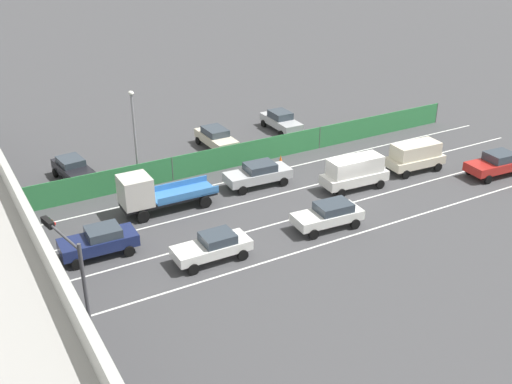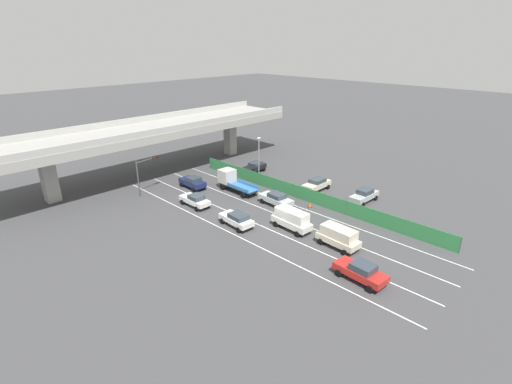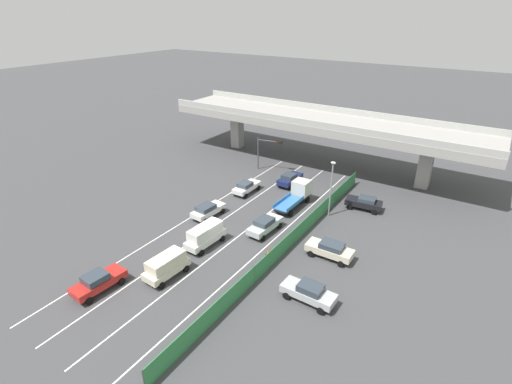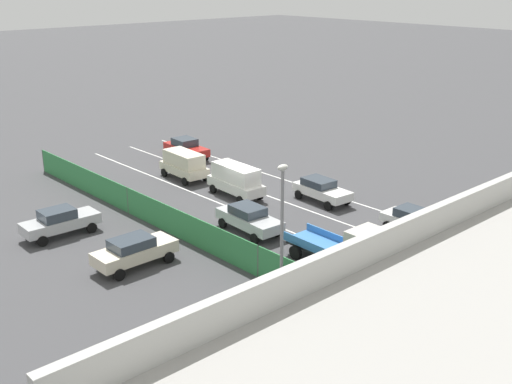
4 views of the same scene
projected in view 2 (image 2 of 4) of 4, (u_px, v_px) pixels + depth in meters
ground_plane at (285, 226)px, 42.67m from camera, size 300.00×300.00×0.00m
lane_line_left_edge at (231, 233)px, 41.16m from camera, size 0.14×42.17×0.01m
lane_line_mid_left at (254, 223)px, 43.50m from camera, size 0.14×42.17×0.01m
lane_line_mid_right at (274, 213)px, 45.84m from camera, size 0.14×42.17×0.01m
lane_line_right_edge at (293, 205)px, 48.18m from camera, size 0.14×42.17×0.01m
elevated_overpass at (153, 132)px, 57.26m from camera, size 48.25×9.69×8.16m
green_fence at (304, 194)px, 49.25m from camera, size 0.10×38.27×1.80m
car_van_cream at (338, 236)px, 37.96m from camera, size 2.25×4.45×2.14m
car_sedan_silver at (276, 199)px, 47.71m from camera, size 2.19×4.77×1.66m
car_sedan_navy at (193, 182)px, 53.35m from camera, size 2.12×4.35×1.67m
car_sedan_white at (195, 200)px, 47.51m from camera, size 1.97×4.41×1.56m
car_hatchback_white at (237, 219)px, 42.35m from camera, size 2.22×4.42×1.58m
car_sedan_red at (361, 271)px, 32.71m from camera, size 2.30×4.73×1.72m
car_van_white at (292, 219)px, 41.52m from camera, size 2.13×4.81×2.29m
flatbed_truck_blue at (232, 180)px, 52.63m from camera, size 2.29×6.26×2.72m
parked_wagon_silver at (364, 195)px, 48.80m from camera, size 4.64×2.02×1.70m
parked_sedan_cream at (317, 184)px, 52.51m from camera, size 4.59×2.02×1.68m
parked_sedan_dark at (254, 167)px, 59.72m from camera, size 4.41×2.36×1.61m
traffic_light at (146, 168)px, 50.56m from camera, size 3.78×0.94×4.93m
street_lamp at (259, 155)px, 54.10m from camera, size 0.60×0.36×6.79m
traffic_cone at (310, 205)px, 47.40m from camera, size 0.47×0.47×0.70m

